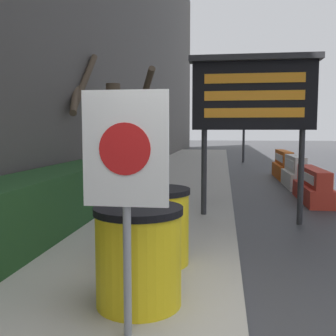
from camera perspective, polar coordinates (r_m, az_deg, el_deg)
sidewalk_left at (r=3.59m, az=-19.45°, el=-21.19°), size 3.47×56.00×0.13m
hedge_strip at (r=6.07m, az=-18.17°, el=-5.05°), size 0.90×5.77×0.89m
bare_tree at (r=9.16m, az=-8.42°, el=6.22°), size 2.12×2.32×3.38m
barrel_drum_foreground at (r=3.53m, az=-4.27°, el=-12.54°), size 0.78×0.78×0.87m
barrel_drum_middle at (r=4.55m, az=-1.72°, el=-8.35°), size 0.78×0.78×0.87m
warning_sign at (r=2.82m, az=-6.15°, el=0.09°), size 0.62×0.08×1.81m
message_board at (r=7.10m, az=12.28°, el=10.18°), size 2.23×0.36×2.94m
jersey_barrier_red_striped at (r=9.70m, az=20.30°, el=-2.61°), size 0.56×2.10×0.78m
jersey_barrier_white at (r=12.01m, az=17.93°, el=-0.74°), size 0.53×1.84×0.92m
jersey_barrier_orange_far at (r=14.18m, az=16.41°, el=0.28°), size 0.52×2.20×0.95m
traffic_cone_mid at (r=15.49m, az=17.31°, el=0.43°), size 0.40×0.40×0.71m
traffic_light_near_curb at (r=20.43m, az=11.00°, el=7.77°), size 0.28×0.45×3.42m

